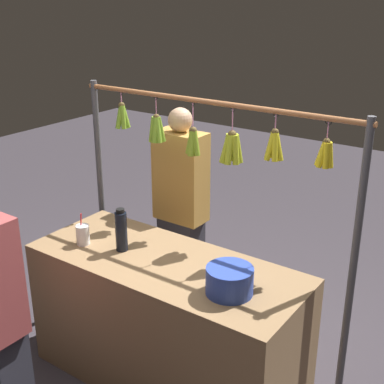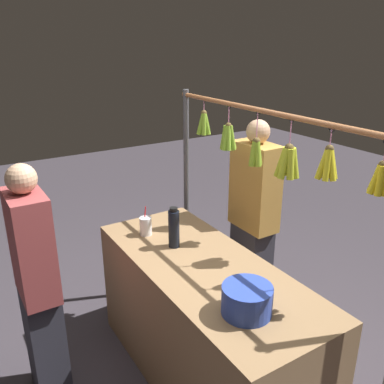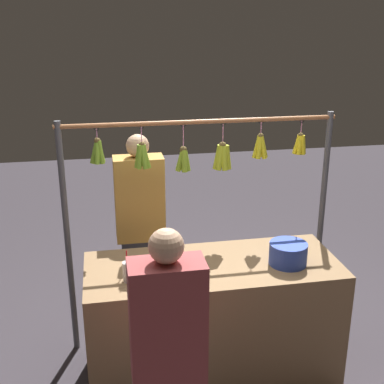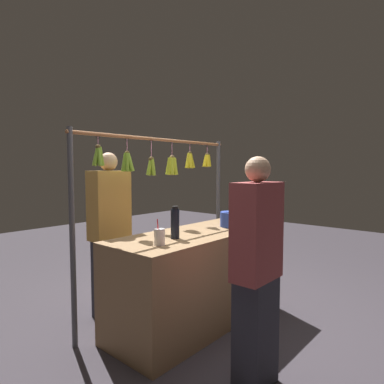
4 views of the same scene
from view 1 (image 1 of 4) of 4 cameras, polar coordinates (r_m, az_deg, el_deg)
ground_plane at (r=3.63m, az=-2.63°, el=-19.38°), size 12.00×12.00×0.00m
market_counter at (r=3.37m, az=-2.76°, el=-13.85°), size 1.70×0.69×0.85m
display_rack at (r=3.31m, az=1.96°, el=2.00°), size 1.99×0.14×1.76m
water_bottle at (r=3.24m, az=-7.65°, el=-4.16°), size 0.07×0.07×0.27m
blue_bucket at (r=2.81m, az=4.08°, el=-9.52°), size 0.25×0.25×0.15m
drink_cup at (r=3.38m, az=-11.71°, el=-4.54°), size 0.08×0.08×0.20m
vendor_person at (r=3.92m, az=-1.19°, el=-2.48°), size 0.38×0.20×1.59m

